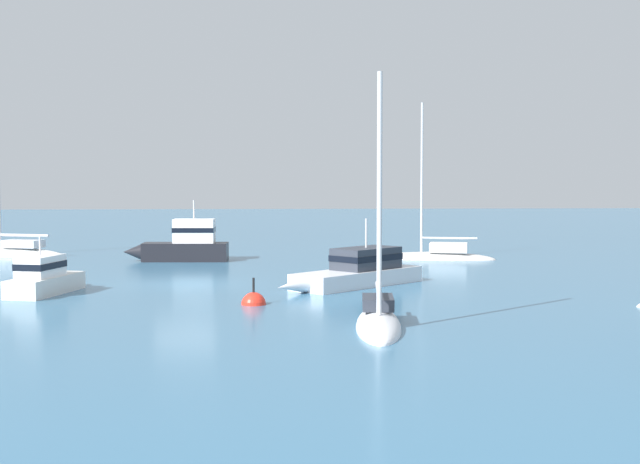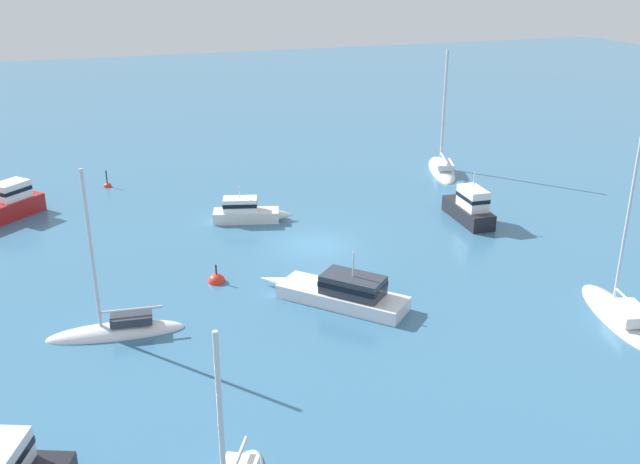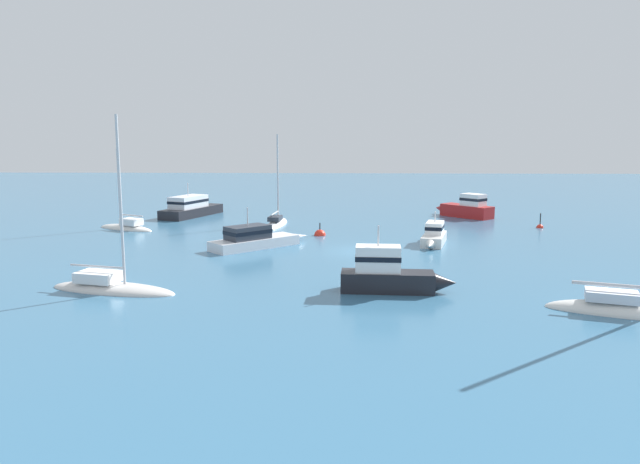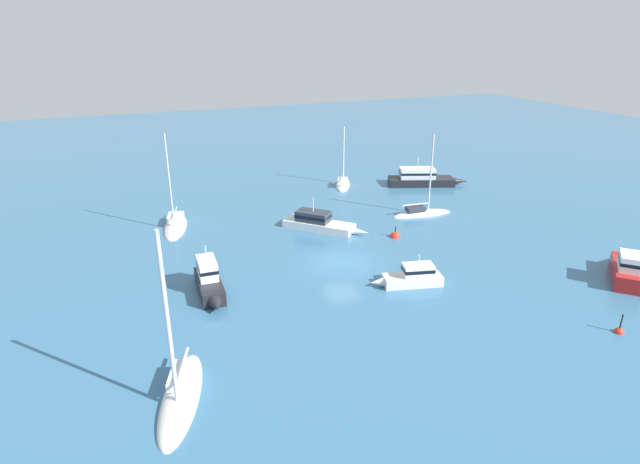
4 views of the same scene
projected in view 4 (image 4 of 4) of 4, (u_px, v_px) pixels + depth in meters
ground_plane at (342, 263)px, 37.88m from camera, size 160.00×160.00×0.00m
motor_cruiser at (422, 178)px, 56.29m from camera, size 4.63×8.60×3.06m
ketch at (422, 214)px, 47.48m from camera, size 1.86×5.83×7.83m
yacht at (175, 225)px, 44.63m from camera, size 6.72×3.30×8.58m
yacht_1 at (343, 184)px, 56.44m from camera, size 5.42×3.77×6.60m
powerboat at (412, 276)px, 34.43m from camera, size 2.30×4.93×2.17m
motor_cruiser_1 at (319, 222)px, 44.02m from camera, size 6.31×6.09×2.69m
launch at (209, 282)px, 33.20m from camera, size 5.42×1.64×3.13m
yacht_2 at (181, 395)px, 23.98m from camera, size 6.95×3.77×9.16m
cabin_cruiser at (627, 268)px, 35.13m from camera, size 4.97×5.19×2.14m
channel_buoy at (619, 332)px, 29.20m from camera, size 0.55×0.55×1.43m
mooring_buoy at (395, 237)px, 42.55m from camera, size 0.86×0.86×1.36m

